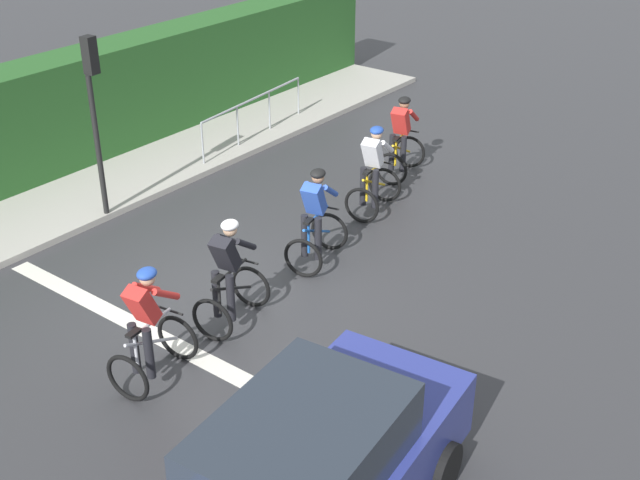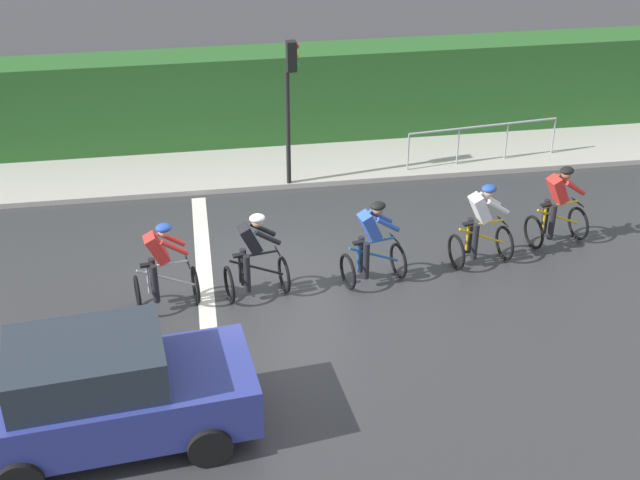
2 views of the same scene
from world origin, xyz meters
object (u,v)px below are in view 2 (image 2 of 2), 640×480
object	(u,v)px
cyclist_lead	(557,208)
cyclist_trailing	(162,268)
pedestrian_railing_kerbside	(483,135)
car_navy	(104,393)
traffic_light_near_crossing	(290,93)
cyclist_second	(481,227)
cyclist_mid	(372,245)
cyclist_fourth	(254,258)

from	to	relation	value
cyclist_lead	cyclist_trailing	world-z (taller)	same
cyclist_lead	cyclist_trailing	bearing A→B (deg)	-82.08
cyclist_lead	pedestrian_railing_kerbside	size ratio (longest dim) A/B	0.46
car_navy	traffic_light_near_crossing	world-z (taller)	traffic_light_near_crossing
cyclist_second	cyclist_mid	bearing A→B (deg)	-80.75
cyclist_second	pedestrian_railing_kerbside	size ratio (longest dim) A/B	0.46
cyclist_trailing	cyclist_mid	bearing A→B (deg)	93.21
cyclist_second	cyclist_trailing	world-z (taller)	same
cyclist_mid	pedestrian_railing_kerbside	size ratio (longest dim) A/B	0.46
cyclist_lead	car_navy	distance (m)	9.51
cyclist_mid	cyclist_fourth	xyz separation A→B (m)	(0.12, -2.16, 0.00)
cyclist_fourth	car_navy	bearing A→B (deg)	-35.22
cyclist_lead	cyclist_mid	world-z (taller)	same
cyclist_mid	car_navy	distance (m)	5.79
cyclist_second	pedestrian_railing_kerbside	world-z (taller)	cyclist_second
car_navy	pedestrian_railing_kerbside	xyz separation A→B (m)	(-8.01, 8.08, -0.08)
cyclist_second	traffic_light_near_crossing	xyz separation A→B (m)	(-3.70, -3.13, 1.43)
cyclist_fourth	traffic_light_near_crossing	xyz separation A→B (m)	(-4.18, 1.19, 1.43)
cyclist_second	cyclist_fourth	bearing A→B (deg)	-83.75
cyclist_lead	cyclist_mid	distance (m)	3.95
traffic_light_near_crossing	cyclist_mid	bearing A→B (deg)	13.49
cyclist_trailing	traffic_light_near_crossing	size ratio (longest dim) A/B	0.50
cyclist_fourth	pedestrian_railing_kerbside	world-z (taller)	cyclist_fourth
cyclist_lead	pedestrian_railing_kerbside	bearing A→B (deg)	-174.40
pedestrian_railing_kerbside	cyclist_second	bearing A→B (deg)	-18.11
cyclist_trailing	traffic_light_near_crossing	world-z (taller)	traffic_light_near_crossing
cyclist_trailing	pedestrian_railing_kerbside	world-z (taller)	cyclist_trailing
traffic_light_near_crossing	cyclist_second	bearing A→B (deg)	40.21
cyclist_fourth	cyclist_trailing	world-z (taller)	same
cyclist_lead	cyclist_mid	size ratio (longest dim) A/B	1.00
traffic_light_near_crossing	pedestrian_railing_kerbside	size ratio (longest dim) A/B	0.92
car_navy	cyclist_trailing	bearing A→B (deg)	166.30
cyclist_lead	car_navy	world-z (taller)	car_navy
pedestrian_railing_kerbside	car_navy	bearing A→B (deg)	-45.25
cyclist_fourth	cyclist_lead	bearing A→B (deg)	99.16
cyclist_trailing	pedestrian_railing_kerbside	distance (m)	8.65
traffic_light_near_crossing	pedestrian_railing_kerbside	bearing A→B (deg)	95.30
cyclist_fourth	pedestrian_railing_kerbside	size ratio (longest dim) A/B	0.46
cyclist_fourth	car_navy	distance (m)	4.19
traffic_light_near_crossing	pedestrian_railing_kerbside	world-z (taller)	traffic_light_near_crossing
cyclist_mid	car_navy	bearing A→B (deg)	-52.27
cyclist_lead	car_navy	xyz separation A→B (m)	(4.39, -8.44, 0.08)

